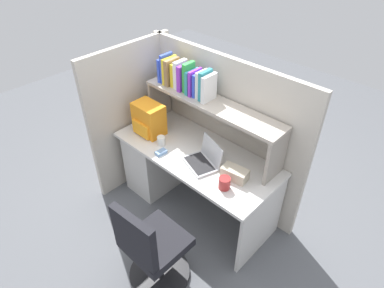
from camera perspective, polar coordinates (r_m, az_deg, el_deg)
name	(u,v)px	position (r m, az deg, el deg)	size (l,w,h in m)	color
ground_plane	(195,205)	(3.57, 0.56, -10.53)	(8.00, 8.00, 0.00)	#595B60
desk	(168,160)	(3.49, -4.08, -2.77)	(1.60, 0.70, 0.73)	silver
cubicle_partition_rear	(222,131)	(3.27, 5.19, 2.28)	(1.84, 0.05, 1.55)	#BCB5A8
cubicle_partition_left	(133,116)	(3.54, -10.06, 4.80)	(0.05, 1.06, 1.55)	#BCB5A8
overhead_hutch	(211,111)	(2.99, 3.32, 5.66)	(1.44, 0.28, 0.45)	gray
reference_books_on_shelf	(185,77)	(3.07, -1.13, 11.38)	(0.61, 0.18, 0.28)	blue
laptop	(205,159)	(2.91, 2.17, -2.60)	(0.37, 0.33, 0.22)	#B7BABF
backpack	(149,119)	(3.26, -7.49, 4.24)	(0.30, 0.22, 0.32)	orange
computer_mouse	(161,152)	(3.05, -5.35, -1.44)	(0.06, 0.10, 0.03)	#7299C6
paper_cup	(161,141)	(3.14, -5.33, 0.56)	(0.08, 0.08, 0.09)	white
tissue_box	(235,173)	(2.79, 7.38, -5.05)	(0.22, 0.12, 0.10)	#BFB299
snack_canister	(224,183)	(2.70, 5.61, -6.71)	(0.10, 0.10, 0.10)	maroon
office_chair	(152,251)	(2.76, -6.89, -17.86)	(0.52, 0.52, 0.93)	black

